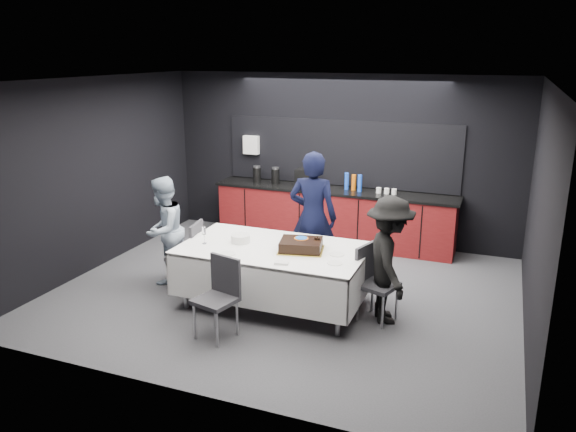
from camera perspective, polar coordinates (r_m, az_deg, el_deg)
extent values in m
plane|color=#44454A|center=(7.68, -0.27, -7.74)|extent=(6.00, 6.00, 0.00)
cube|color=white|center=(7.01, -0.31, 13.63)|extent=(6.00, 5.00, 0.04)
cube|color=black|center=(9.53, 5.27, 5.83)|extent=(6.00, 0.04, 2.80)
cube|color=black|center=(5.08, -10.75, -3.94)|extent=(6.00, 0.04, 2.80)
cube|color=black|center=(8.75, -18.93, 4.05)|extent=(0.04, 5.00, 2.80)
cube|color=black|center=(6.75, 24.11, 0.01)|extent=(0.04, 5.00, 2.80)
cube|color=#5B0E10|center=(9.48, 4.62, -0.14)|extent=(4.00, 0.60, 0.90)
cube|color=black|center=(9.35, 4.68, 2.62)|extent=(4.10, 0.64, 0.04)
cube|color=black|center=(9.50, 5.26, 6.40)|extent=(4.00, 0.03, 1.10)
cube|color=white|center=(10.00, -3.72, 7.23)|extent=(0.28, 0.12, 0.32)
cylinder|color=black|center=(9.80, -3.18, 4.19)|extent=(0.14, 0.14, 0.26)
cylinder|color=black|center=(9.66, -1.28, 4.04)|extent=(0.14, 0.14, 0.26)
cube|color=black|center=(9.46, 1.80, 3.89)|extent=(0.32, 0.24, 0.30)
cylinder|color=blue|center=(9.31, 5.98, 3.54)|extent=(0.07, 0.07, 0.28)
cylinder|color=orange|center=(9.28, 6.69, 3.41)|extent=(0.07, 0.07, 0.26)
cylinder|color=blue|center=(9.18, 7.30, 3.32)|extent=(0.07, 0.07, 0.28)
cylinder|color=white|center=(9.16, 9.19, 2.59)|extent=(0.08, 0.08, 0.09)
cylinder|color=white|center=(9.13, 9.99, 2.51)|extent=(0.08, 0.08, 0.09)
cylinder|color=white|center=(9.11, 10.73, 2.44)|extent=(0.08, 0.08, 0.09)
cylinder|color=#99999E|center=(9.77, -3.19, 5.02)|extent=(0.12, 0.12, 0.03)
cylinder|color=#99999E|center=(9.63, -1.29, 4.88)|extent=(0.12, 0.12, 0.03)
cylinder|color=#99999E|center=(7.21, -10.42, -6.44)|extent=(0.06, 0.06, 0.75)
cylinder|color=#99999E|center=(8.01, -6.69, -3.90)|extent=(0.06, 0.06, 0.75)
cylinder|color=#99999E|center=(6.45, 5.12, -9.04)|extent=(0.06, 0.06, 0.75)
cylinder|color=#99999E|center=(7.34, 7.33, -5.87)|extent=(0.06, 0.06, 0.75)
cube|color=white|center=(7.05, -1.48, -3.33)|extent=(2.32, 1.32, 0.04)
cube|color=white|center=(6.59, -3.66, -7.28)|extent=(2.32, 0.02, 0.55)
cube|color=white|center=(7.70, 0.41, -3.67)|extent=(2.32, 0.02, 0.55)
cube|color=white|center=(7.63, -9.47, -4.10)|extent=(0.02, 1.32, 0.55)
cube|color=white|center=(6.81, 7.56, -6.59)|extent=(0.02, 1.32, 0.55)
cube|color=gold|center=(6.93, 1.33, -3.46)|extent=(0.63, 0.55, 0.01)
cube|color=black|center=(6.91, 1.34, -2.98)|extent=(0.58, 0.50, 0.11)
cube|color=black|center=(6.89, 1.34, -2.50)|extent=(0.58, 0.50, 0.01)
cylinder|color=orange|center=(6.94, 1.36, -2.27)|extent=(0.18, 0.18, 0.00)
cylinder|color=blue|center=(6.94, 1.36, -2.24)|extent=(0.15, 0.15, 0.01)
sphere|color=black|center=(6.93, 3.08, -2.19)|extent=(0.04, 0.04, 0.04)
sphere|color=black|center=(6.89, 3.13, -2.30)|extent=(0.04, 0.04, 0.04)
sphere|color=black|center=(6.90, 2.82, -2.27)|extent=(0.04, 0.04, 0.04)
cylinder|color=white|center=(7.23, -4.85, -2.29)|extent=(0.24, 0.24, 0.10)
cylinder|color=white|center=(6.84, -6.12, -3.82)|extent=(0.19, 0.19, 0.01)
cylinder|color=white|center=(6.81, 4.98, -3.89)|extent=(0.19, 0.19, 0.01)
cylinder|color=white|center=(6.53, 4.80, -4.79)|extent=(0.18, 0.18, 0.01)
cylinder|color=white|center=(7.26, 0.00, -2.54)|extent=(0.21, 0.21, 0.01)
cube|color=white|center=(6.49, -0.65, -4.78)|extent=(0.18, 0.13, 0.03)
cylinder|color=white|center=(7.25, -8.49, -2.76)|extent=(0.06, 0.06, 0.00)
cylinder|color=white|center=(7.23, -8.51, -2.30)|extent=(0.01, 0.01, 0.12)
cylinder|color=white|center=(7.19, -8.54, -1.47)|extent=(0.05, 0.05, 0.10)
cube|color=#2D2C31|center=(7.83, -10.47, -3.96)|extent=(0.48, 0.48, 0.05)
cube|color=#2D2C31|center=(7.68, -9.26, -2.34)|extent=(0.10, 0.42, 0.45)
cylinder|color=#99999E|center=(8.12, -11.04, -4.97)|extent=(0.03, 0.03, 0.44)
cylinder|color=#99999E|center=(7.84, -12.02, -5.84)|extent=(0.03, 0.03, 0.44)
cylinder|color=#99999E|center=(8.00, -8.79, -5.20)|extent=(0.03, 0.03, 0.44)
cylinder|color=#99999E|center=(7.71, -9.71, -6.10)|extent=(0.03, 0.03, 0.44)
cube|color=#2D2C31|center=(6.84, 9.14, -6.96)|extent=(0.53, 0.53, 0.05)
cube|color=#2D2C31|center=(6.84, 7.86, -4.66)|extent=(0.17, 0.41, 0.45)
cylinder|color=#99999E|center=(6.73, 9.57, -9.57)|extent=(0.03, 0.03, 0.44)
cylinder|color=#99999E|center=(7.00, 10.98, -8.57)|extent=(0.03, 0.03, 0.44)
cylinder|color=#99999E|center=(6.88, 7.09, -8.84)|extent=(0.03, 0.03, 0.44)
cylinder|color=#99999E|center=(7.15, 8.57, -7.90)|extent=(0.03, 0.03, 0.44)
cube|color=#2D2C31|center=(6.42, -7.41, -8.52)|extent=(0.51, 0.51, 0.05)
cube|color=#2D2C31|center=(6.45, -6.35, -5.94)|extent=(0.42, 0.14, 0.45)
cylinder|color=#99999E|center=(6.52, -9.48, -10.46)|extent=(0.03, 0.03, 0.44)
cylinder|color=#99999E|center=(6.30, -7.22, -11.33)|extent=(0.03, 0.03, 0.44)
cylinder|color=#99999E|center=(6.73, -7.43, -9.44)|extent=(0.03, 0.03, 0.44)
cylinder|color=#99999E|center=(6.53, -5.19, -10.23)|extent=(0.03, 0.03, 0.44)
imported|color=black|center=(7.78, 2.54, -0.14)|extent=(0.71, 0.49, 1.85)
imported|color=#9DB0C5|center=(7.98, -12.52, -1.41)|extent=(0.61, 0.76, 1.50)
imported|color=black|center=(6.74, 10.23, -4.43)|extent=(0.92, 1.14, 1.54)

